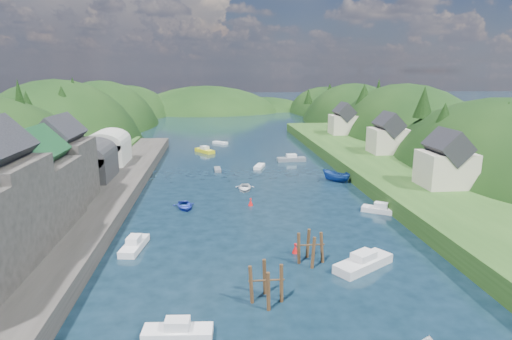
{
  "coord_description": "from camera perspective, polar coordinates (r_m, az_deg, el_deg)",
  "views": [
    {
      "loc": [
        -6.19,
        -35.29,
        18.77
      ],
      "look_at": [
        0.0,
        28.0,
        4.0
      ],
      "focal_mm": 30.0,
      "sensor_mm": 36.0,
      "label": 1
    }
  ],
  "objects": [
    {
      "name": "hillside_left",
      "position": [
        119.95,
        -24.31,
        -1.02
      ],
      "size": [
        44.0,
        245.56,
        52.0
      ],
      "color": "black",
      "rests_on": "ground"
    },
    {
      "name": "channel_buoy_near",
      "position": [
        46.02,
        5.27,
        -10.4
      ],
      "size": [
        0.7,
        0.7,
        1.1
      ],
      "color": "#B60E0F",
      "rests_on": "ground"
    },
    {
      "name": "moored_boats",
      "position": [
        55.26,
        0.03,
        -6.08
      ],
      "size": [
        37.02,
        96.66,
        2.33
      ],
      "color": "slate",
      "rests_on": "ground"
    },
    {
      "name": "ground",
      "position": [
        87.55,
        -1.4,
        0.69
      ],
      "size": [
        600.0,
        600.0,
        0.0
      ],
      "primitive_type": "plane",
      "color": "black",
      "rests_on": "ground"
    },
    {
      "name": "piling_cluster_near",
      "position": [
        36.59,
        1.4,
        -15.32
      ],
      "size": [
        3.01,
        2.83,
        3.89
      ],
      "color": "#382314",
      "rests_on": "ground"
    },
    {
      "name": "terrace_left_grass",
      "position": [
        63.08,
        -28.58,
        -4.7
      ],
      "size": [
        12.0,
        110.0,
        2.5
      ],
      "primitive_type": "cube",
      "color": "#234719",
      "rests_on": "ground"
    },
    {
      "name": "quayside_buildings",
      "position": [
        47.6,
        -30.0,
        -2.93
      ],
      "size": [
        8.0,
        35.84,
        12.9
      ],
      "color": "#2D2B28",
      "rests_on": "quay_left"
    },
    {
      "name": "right_bank_cottages",
      "position": [
        91.26,
        16.53,
        4.39
      ],
      "size": [
        9.0,
        59.24,
        8.41
      ],
      "color": "beige",
      "rests_on": "terrace_right"
    },
    {
      "name": "hill_trees",
      "position": [
        100.37,
        -1.96,
        8.67
      ],
      "size": [
        91.97,
        149.4,
        12.4
      ],
      "color": "black",
      "rests_on": "ground"
    },
    {
      "name": "piling_cluster_far",
      "position": [
        43.71,
        7.26,
        -10.59
      ],
      "size": [
        2.81,
        2.67,
        3.76
      ],
      "color": "#382314",
      "rests_on": "ground"
    },
    {
      "name": "boat_sheds",
      "position": [
        78.06,
        -20.21,
        2.31
      ],
      "size": [
        7.0,
        21.0,
        7.5
      ],
      "color": "#2D2D30",
      "rests_on": "quay_left"
    },
    {
      "name": "terrace_right",
      "position": [
        83.37,
        16.53,
        0.36
      ],
      "size": [
        16.0,
        120.0,
        2.4
      ],
      "primitive_type": "cube",
      "color": "#234719",
      "rests_on": "ground"
    },
    {
      "name": "quay_left",
      "position": [
        60.74,
        -22.45,
        -4.96
      ],
      "size": [
        12.0,
        110.0,
        2.0
      ],
      "primitive_type": "cube",
      "color": "#2D2B28",
      "rests_on": "ground"
    },
    {
      "name": "far_hills",
      "position": [
        211.5,
        -3.54,
        5.02
      ],
      "size": [
        103.0,
        68.0,
        44.0
      ],
      "color": "black",
      "rests_on": "ground"
    },
    {
      "name": "channel_buoy_far",
      "position": [
        61.19,
        -0.73,
        -4.32
      ],
      "size": [
        0.7,
        0.7,
        1.1
      ],
      "color": "#B60E0F",
      "rests_on": "ground"
    },
    {
      "name": "hillside_right",
      "position": [
        124.38,
        18.86,
        0.21
      ],
      "size": [
        36.0,
        245.56,
        48.0
      ],
      "color": "black",
      "rests_on": "ground"
    }
  ]
}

